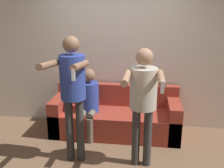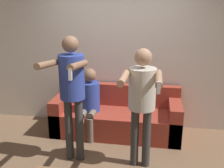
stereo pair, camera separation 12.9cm
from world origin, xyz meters
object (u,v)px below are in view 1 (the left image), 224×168
(couch, at_px, (116,117))
(person_standing_left, at_px, (72,85))
(person_standing_right, at_px, (143,94))
(person_seated, at_px, (89,100))

(couch, xyz_separation_m, person_standing_left, (-0.47, -0.94, 0.85))
(couch, height_order, person_standing_right, person_standing_right)
(couch, relative_size, person_standing_left, 1.21)
(person_standing_right, distance_m, person_seated, 1.27)
(person_standing_right, xyz_separation_m, person_seated, (-0.90, 0.80, -0.41))
(couch, distance_m, person_standing_left, 1.35)
(person_standing_right, relative_size, person_seated, 1.42)
(couch, bearing_deg, person_standing_right, -63.69)
(person_standing_left, relative_size, person_standing_right, 1.08)
(couch, distance_m, person_seated, 0.58)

